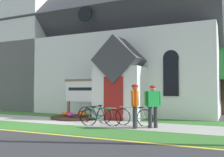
{
  "coord_description": "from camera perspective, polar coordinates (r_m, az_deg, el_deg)",
  "views": [
    {
      "loc": [
        7.35,
        -8.28,
        1.49
      ],
      "look_at": [
        1.75,
        3.72,
        2.04
      ],
      "focal_mm": 41.55,
      "sensor_mm": 36.0,
      "label": 1
    }
  ],
  "objects": [
    {
      "name": "church_sign",
      "position": [
        13.76,
        -6.9,
        -2.93
      ],
      "size": [
        2.03,
        0.22,
        2.03
      ],
      "color": "#7F6047",
      "rests_on": "ground"
    },
    {
      "name": "flower_bed",
      "position": [
        13.49,
        -7.93,
        -8.36
      ],
      "size": [
        2.57,
        2.57,
        0.34
      ],
      "color": "#382319",
      "rests_on": "ground"
    },
    {
      "name": "church_building",
      "position": [
        19.37,
        -0.79,
        7.13
      ],
      "size": [
        14.73,
        11.17,
        13.89
      ],
      "color": "white",
      "rests_on": "ground"
    },
    {
      "name": "ground",
      "position": [
        14.39,
        -5.94,
        -8.3
      ],
      "size": [
        140.0,
        140.0,
        0.0
      ],
      "primitive_type": "plane",
      "color": "#333335"
    },
    {
      "name": "grass_verge",
      "position": [
        11.28,
        -19.03,
        -9.82
      ],
      "size": [
        32.0,
        1.82,
        0.01
      ],
      "primitive_type": "cube",
      "color": "#38722D",
      "rests_on": "ground"
    },
    {
      "name": "yard_deciduous_tree",
      "position": [
        21.56,
        -22.13,
        3.32
      ],
      "size": [
        3.6,
        3.6,
        5.23
      ],
      "color": "#3D2D1E",
      "rests_on": "ground"
    },
    {
      "name": "bicycle_black",
      "position": [
        10.66,
        -2.59,
        -8.43
      ],
      "size": [
        1.64,
        0.49,
        0.81
      ],
      "color": "black",
      "rests_on": "ground"
    },
    {
      "name": "curb_paint_stripe",
      "position": [
        10.54,
        -23.1,
        -10.29
      ],
      "size": [
        28.0,
        0.16,
        0.01
      ],
      "primitive_type": "cube",
      "color": "yellow",
      "rests_on": "ground"
    },
    {
      "name": "distant_hill",
      "position": [
        72.79,
        9.02,
        -3.5
      ],
      "size": [
        84.94,
        50.12,
        23.46
      ],
      "primitive_type": "ellipsoid",
      "color": "#847A5B",
      "rests_on": "ground"
    },
    {
      "name": "bicycle_silver",
      "position": [
        11.71,
        -3.89,
        -7.84
      ],
      "size": [
        1.76,
        0.23,
        0.82
      ],
      "color": "black",
      "rests_on": "ground"
    },
    {
      "name": "cyclist_in_green_jersey",
      "position": [
        9.92,
        5.08,
        -5.26
      ],
      "size": [
        0.31,
        0.77,
        1.68
      ],
      "color": "#2D2D33",
      "rests_on": "ground"
    },
    {
      "name": "cyclist_in_orange_jersey",
      "position": [
        10.12,
        8.97,
        -5.33
      ],
      "size": [
        0.55,
        0.48,
        1.65
      ],
      "color": "#2D2D33",
      "rests_on": "ground"
    },
    {
      "name": "sidewalk_slab",
      "position": [
        12.8,
        -12.65,
        -8.98
      ],
      "size": [
        32.0,
        2.22,
        0.01
      ],
      "primitive_type": "cube",
      "color": "#A8A59E",
      "rests_on": "ground"
    },
    {
      "name": "roadside_conifer",
      "position": [
        16.62,
        23.13,
        8.04
      ],
      "size": [
        3.2,
        3.2,
        6.88
      ],
      "color": "#4C3823",
      "rests_on": "ground"
    },
    {
      "name": "bicycle_green",
      "position": [
        10.73,
        4.82,
        -8.37
      ],
      "size": [
        1.7,
        0.18,
        0.8
      ],
      "color": "black",
      "rests_on": "ground"
    },
    {
      "name": "church_lawn",
      "position": [
        14.4,
        -7.82,
        -8.27
      ],
      "size": [
        24.0,
        1.71,
        0.01
      ],
      "primitive_type": "cube",
      "color": "#38722D",
      "rests_on": "ground"
    }
  ]
}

